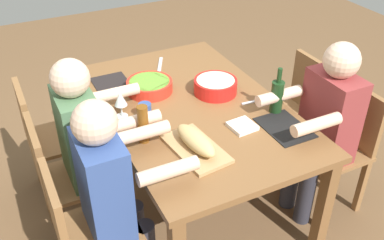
{
  "coord_description": "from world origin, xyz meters",
  "views": [
    {
      "loc": [
        -2.09,
        1.03,
        2.17
      ],
      "look_at": [
        0.0,
        0.0,
        0.63
      ],
      "focal_mm": 41.23,
      "sensor_mm": 36.0,
      "label": 1
    }
  ],
  "objects_px": {
    "chair_near_left": "(341,142)",
    "bread_loaf": "(196,140)",
    "dining_table": "(192,116)",
    "beer_bottle": "(143,124)",
    "cup_far_center": "(145,111)",
    "diner_far_left": "(113,187)",
    "chair_far_right": "(46,135)",
    "serving_bowl_salad": "(149,85)",
    "chair_far_center": "(62,176)",
    "wine_glass": "(120,100)",
    "wine_bottle": "(277,96)",
    "diner_near_left": "(324,121)",
    "cutting_board": "(196,149)",
    "diner_far_center": "(88,138)",
    "chair_near_center": "(297,108)",
    "serving_bowl_pasta": "(215,85)",
    "chair_far_left": "(82,230)",
    "napkin_stack": "(242,126)"
  },
  "relations": [
    {
      "from": "chair_near_center",
      "to": "diner_far_center",
      "type": "bearing_deg",
      "value": 90.0
    },
    {
      "from": "chair_near_center",
      "to": "chair_far_right",
      "type": "xyz_separation_m",
      "value": [
        0.46,
        1.69,
        0.0
      ]
    },
    {
      "from": "dining_table",
      "to": "diner_near_left",
      "type": "relative_size",
      "value": 1.39
    },
    {
      "from": "diner_far_center",
      "to": "chair_far_right",
      "type": "relative_size",
      "value": 1.41
    },
    {
      "from": "diner_near_left",
      "to": "serving_bowl_pasta",
      "type": "height_order",
      "value": "diner_near_left"
    },
    {
      "from": "wine_glass",
      "to": "chair_far_left",
      "type": "bearing_deg",
      "value": 141.79
    },
    {
      "from": "diner_far_left",
      "to": "chair_far_right",
      "type": "distance_m",
      "value": 0.96
    },
    {
      "from": "dining_table",
      "to": "serving_bowl_pasta",
      "type": "distance_m",
      "value": 0.25
    },
    {
      "from": "chair_far_left",
      "to": "cup_far_center",
      "type": "bearing_deg",
      "value": -49.43
    },
    {
      "from": "dining_table",
      "to": "chair_far_right",
      "type": "relative_size",
      "value": 1.97
    },
    {
      "from": "wine_bottle",
      "to": "wine_glass",
      "type": "height_order",
      "value": "wine_bottle"
    },
    {
      "from": "chair_near_center",
      "to": "diner_far_left",
      "type": "xyz_separation_m",
      "value": [
        -0.46,
        1.51,
        0.21
      ]
    },
    {
      "from": "cutting_board",
      "to": "beer_bottle",
      "type": "xyz_separation_m",
      "value": [
        0.2,
        0.21,
        0.1
      ]
    },
    {
      "from": "chair_far_center",
      "to": "wine_glass",
      "type": "height_order",
      "value": "wine_glass"
    },
    {
      "from": "chair_near_center",
      "to": "wine_glass",
      "type": "bearing_deg",
      "value": 86.95
    },
    {
      "from": "diner_far_center",
      "to": "cutting_board",
      "type": "xyz_separation_m",
      "value": [
        -0.42,
        -0.48,
        0.05
      ]
    },
    {
      "from": "dining_table",
      "to": "chair_near_left",
      "type": "relative_size",
      "value": 1.97
    },
    {
      "from": "chair_near_left",
      "to": "cup_far_center",
      "type": "height_order",
      "value": "chair_near_left"
    },
    {
      "from": "serving_bowl_pasta",
      "to": "beer_bottle",
      "type": "bearing_deg",
      "value": 115.79
    },
    {
      "from": "serving_bowl_pasta",
      "to": "beer_bottle",
      "type": "xyz_separation_m",
      "value": [
        -0.29,
        0.61,
        0.06
      ]
    },
    {
      "from": "chair_far_center",
      "to": "cup_far_center",
      "type": "distance_m",
      "value": 0.62
    },
    {
      "from": "chair_near_left",
      "to": "chair_near_center",
      "type": "relative_size",
      "value": 1.0
    },
    {
      "from": "chair_far_right",
      "to": "napkin_stack",
      "type": "relative_size",
      "value": 6.07
    },
    {
      "from": "diner_far_left",
      "to": "chair_far_center",
      "type": "bearing_deg",
      "value": 21.76
    },
    {
      "from": "dining_table",
      "to": "beer_bottle",
      "type": "distance_m",
      "value": 0.5
    },
    {
      "from": "cutting_board",
      "to": "napkin_stack",
      "type": "relative_size",
      "value": 2.86
    },
    {
      "from": "chair_far_left",
      "to": "diner_far_left",
      "type": "bearing_deg",
      "value": -90.0
    },
    {
      "from": "diner_near_left",
      "to": "wine_glass",
      "type": "xyz_separation_m",
      "value": [
        0.53,
        1.09,
        0.16
      ]
    },
    {
      "from": "wine_glass",
      "to": "chair_near_left",
      "type": "bearing_deg",
      "value": -112.46
    },
    {
      "from": "cutting_board",
      "to": "cup_far_center",
      "type": "distance_m",
      "value": 0.44
    },
    {
      "from": "dining_table",
      "to": "cup_far_center",
      "type": "bearing_deg",
      "value": 89.97
    },
    {
      "from": "chair_far_right",
      "to": "cutting_board",
      "type": "xyz_separation_m",
      "value": [
        -0.88,
        -0.66,
        0.27
      ]
    },
    {
      "from": "diner_near_left",
      "to": "cup_far_center",
      "type": "distance_m",
      "value": 1.08
    },
    {
      "from": "chair_near_center",
      "to": "beer_bottle",
      "type": "height_order",
      "value": "beer_bottle"
    },
    {
      "from": "chair_near_left",
      "to": "chair_far_left",
      "type": "bearing_deg",
      "value": 90.0
    },
    {
      "from": "wine_bottle",
      "to": "beer_bottle",
      "type": "bearing_deg",
      "value": 85.29
    },
    {
      "from": "cup_far_center",
      "to": "serving_bowl_salad",
      "type": "bearing_deg",
      "value": -26.53
    },
    {
      "from": "diner_far_left",
      "to": "wine_bottle",
      "type": "xyz_separation_m",
      "value": [
        0.17,
        -1.08,
        0.15
      ]
    },
    {
      "from": "diner_far_center",
      "to": "beer_bottle",
      "type": "distance_m",
      "value": 0.37
    },
    {
      "from": "chair_near_left",
      "to": "chair_far_right",
      "type": "distance_m",
      "value": 1.93
    },
    {
      "from": "diner_far_left",
      "to": "cup_far_center",
      "type": "bearing_deg",
      "value": -37.56
    },
    {
      "from": "chair_near_center",
      "to": "chair_far_left",
      "type": "height_order",
      "value": "same"
    },
    {
      "from": "chair_near_center",
      "to": "chair_far_right",
      "type": "height_order",
      "value": "same"
    },
    {
      "from": "chair_far_left",
      "to": "cutting_board",
      "type": "height_order",
      "value": "chair_far_left"
    },
    {
      "from": "serving_bowl_salad",
      "to": "wine_bottle",
      "type": "bearing_deg",
      "value": -133.72
    },
    {
      "from": "diner_far_left",
      "to": "serving_bowl_pasta",
      "type": "bearing_deg",
      "value": -58.45
    },
    {
      "from": "chair_near_center",
      "to": "beer_bottle",
      "type": "distance_m",
      "value": 1.32
    },
    {
      "from": "chair_near_left",
      "to": "bread_loaf",
      "type": "bearing_deg",
      "value": 87.82
    },
    {
      "from": "chair_far_right",
      "to": "serving_bowl_salad",
      "type": "xyz_separation_m",
      "value": [
        -0.18,
        -0.68,
        0.3
      ]
    },
    {
      "from": "wine_bottle",
      "to": "chair_far_right",
      "type": "bearing_deg",
      "value": 59.44
    }
  ]
}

